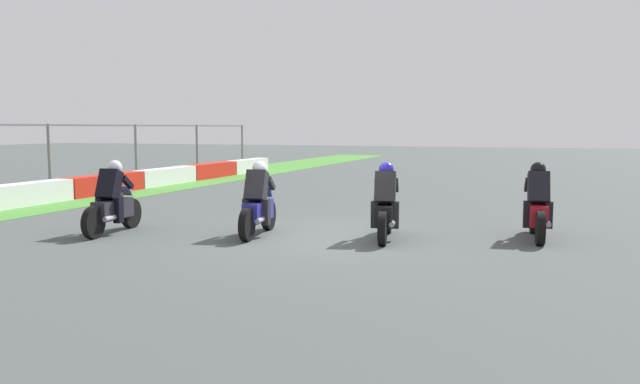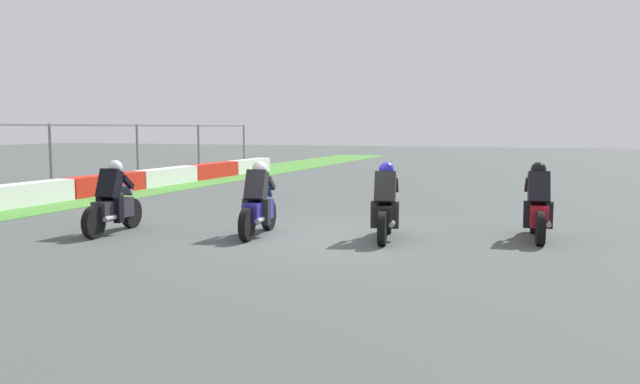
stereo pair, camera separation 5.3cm
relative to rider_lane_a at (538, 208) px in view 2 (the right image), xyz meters
The scene contains 5 objects.
ground_plane 4.29m from the rider_lane_a, 107.20° to the left, with size 120.00×120.00×0.00m, color #474E4C.
rider_lane_a is the anchor object (origin of this frame).
rider_lane_b 2.98m from the rider_lane_a, 110.17° to the left, with size 2.03×0.61×1.51m.
rider_lane_c 5.53m from the rider_lane_a, 105.52° to the left, with size 2.04×0.58×1.51m.
rider_lane_d 8.58m from the rider_lane_a, 105.21° to the left, with size 2.04×0.57×1.51m.
Camera 2 is at (-11.64, -4.24, 2.18)m, focal length 35.27 mm.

